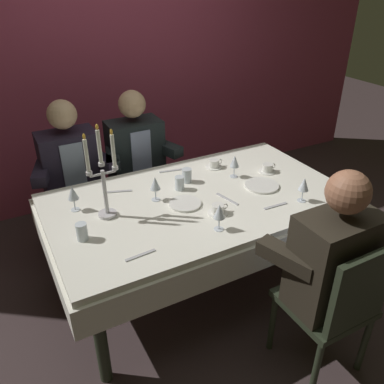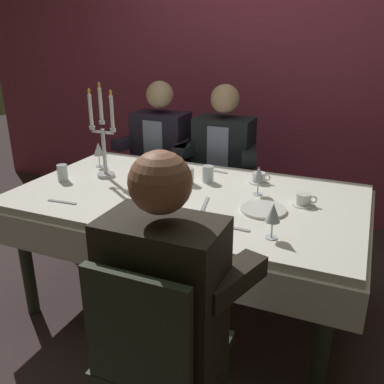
{
  "view_description": "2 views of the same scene",
  "coord_description": "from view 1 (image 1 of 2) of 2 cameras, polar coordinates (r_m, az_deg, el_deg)",
  "views": [
    {
      "loc": [
        -1.09,
        -1.94,
        2.03
      ],
      "look_at": [
        -0.06,
        -0.02,
        0.81
      ],
      "focal_mm": 37.2,
      "sensor_mm": 36.0,
      "label": 1
    },
    {
      "loc": [
        0.88,
        -1.99,
        1.58
      ],
      "look_at": [
        0.05,
        -0.05,
        0.77
      ],
      "focal_mm": 39.17,
      "sensor_mm": 36.0,
      "label": 2
    }
  ],
  "objects": [
    {
      "name": "coffee_cup_0",
      "position": [
        2.94,
        10.78,
        3.34
      ],
      "size": [
        0.13,
        0.12,
        0.06
      ],
      "color": "white",
      "rests_on": "dining_table"
    },
    {
      "name": "ground_plane",
      "position": [
        3.01,
        0.81,
        -13.03
      ],
      "size": [
        12.0,
        12.0,
        0.0
      ],
      "primitive_type": "plane",
      "color": "#3C2E2F"
    },
    {
      "name": "wine_glass_2",
      "position": [
        2.5,
        -5.32,
        1.15
      ],
      "size": [
        0.07,
        0.07,
        0.16
      ],
      "color": "silver",
      "rests_on": "dining_table"
    },
    {
      "name": "wine_glass_0",
      "position": [
        2.8,
        6.12,
        4.34
      ],
      "size": [
        0.07,
        0.07,
        0.16
      ],
      "color": "silver",
      "rests_on": "dining_table"
    },
    {
      "name": "seated_diner_1",
      "position": [
        3.26,
        -8.13,
        5.67
      ],
      "size": [
        0.63,
        0.48,
        1.24
      ],
      "color": "#283021",
      "rests_on": "ground_plane"
    },
    {
      "name": "water_tumbler_2",
      "position": [
        2.24,
        -15.51,
        -5.51
      ],
      "size": [
        0.06,
        0.06,
        0.1
      ],
      "primitive_type": "cylinder",
      "color": "silver",
      "rests_on": "dining_table"
    },
    {
      "name": "dinner_plate_0",
      "position": [
        2.49,
        -0.99,
        -1.67
      ],
      "size": [
        0.2,
        0.2,
        0.01
      ],
      "primitive_type": "cylinder",
      "color": "white",
      "rests_on": "dining_table"
    },
    {
      "name": "fork_3",
      "position": [
        2.53,
        11.89,
        -1.96
      ],
      "size": [
        0.17,
        0.03,
        0.01
      ],
      "primitive_type": "cube",
      "rotation": [
        0.0,
        0.0,
        -0.04
      ],
      "color": "#B7B7BC",
      "rests_on": "dining_table"
    },
    {
      "name": "dining_table",
      "position": [
        2.63,
        0.9,
        -2.99
      ],
      "size": [
        1.94,
        1.14,
        0.74
      ],
      "color": "white",
      "rests_on": "ground_plane"
    },
    {
      "name": "spoon_1",
      "position": [
        2.91,
        -3.05,
        3.07
      ],
      "size": [
        0.17,
        0.05,
        0.01
      ],
      "primitive_type": "cube",
      "rotation": [
        0.0,
        0.0,
        -0.19
      ],
      "color": "#B7B7BC",
      "rests_on": "dining_table"
    },
    {
      "name": "wine_glass_4",
      "position": [
        2.49,
        -16.72,
        -0.23
      ],
      "size": [
        0.07,
        0.07,
        0.16
      ],
      "color": "silver",
      "rests_on": "dining_table"
    },
    {
      "name": "back_wall",
      "position": [
        3.82,
        -11.87,
        18.5
      ],
      "size": [
        6.0,
        0.12,
        2.7
      ],
      "primitive_type": "cube",
      "color": "#9D3A53",
      "rests_on": "ground_plane"
    },
    {
      "name": "knife_2",
      "position": [
        2.68,
        -10.66,
        0.07
      ],
      "size": [
        0.18,
        0.08,
        0.01
      ],
      "primitive_type": "cube",
      "rotation": [
        0.0,
        0.0,
        -0.35
      ],
      "color": "#B7B7BC",
      "rests_on": "dining_table"
    },
    {
      "name": "spoon_4",
      "position": [
        2.09,
        -7.4,
        -8.97
      ],
      "size": [
        0.17,
        0.03,
        0.01
      ],
      "primitive_type": "cube",
      "rotation": [
        0.0,
        0.0,
        0.08
      ],
      "color": "#B7B7BC",
      "rests_on": "dining_table"
    },
    {
      "name": "water_tumbler_0",
      "position": [
        2.74,
        -0.76,
        2.4
      ],
      "size": [
        0.07,
        0.07,
        0.1
      ],
      "primitive_type": "cylinder",
      "color": "silver",
      "rests_on": "dining_table"
    },
    {
      "name": "dinner_plate_1",
      "position": [
        2.74,
        9.97,
        0.93
      ],
      "size": [
        0.23,
        0.23,
        0.01
      ],
      "primitive_type": "cylinder",
      "color": "white",
      "rests_on": "dining_table"
    },
    {
      "name": "water_tumbler_1",
      "position": [
        2.64,
        -1.8,
        1.29
      ],
      "size": [
        0.06,
        0.06,
        0.09
      ],
      "primitive_type": "cylinder",
      "color": "silver",
      "rests_on": "dining_table"
    },
    {
      "name": "seated_diner_0",
      "position": [
        3.14,
        -17.06,
        3.67
      ],
      "size": [
        0.63,
        0.48,
        1.24
      ],
      "color": "#283021",
      "rests_on": "ground_plane"
    },
    {
      "name": "coffee_cup_1",
      "position": [
        2.4,
        3.75,
        -2.53
      ],
      "size": [
        0.13,
        0.12,
        0.06
      ],
      "color": "white",
      "rests_on": "dining_table"
    },
    {
      "name": "candelabra",
      "position": [
        2.32,
        -12.57,
        1.57
      ],
      "size": [
        0.19,
        0.11,
        0.57
      ],
      "color": "silver",
      "rests_on": "dining_table"
    },
    {
      "name": "wine_glass_1",
      "position": [
        2.21,
        3.95,
        -2.9
      ],
      "size": [
        0.07,
        0.07,
        0.16
      ],
      "color": "silver",
      "rests_on": "dining_table"
    },
    {
      "name": "wine_glass_3",
      "position": [
        2.57,
        15.75,
        1.01
      ],
      "size": [
        0.07,
        0.07,
        0.16
      ],
      "color": "silver",
      "rests_on": "dining_table"
    },
    {
      "name": "coffee_cup_2",
      "position": [
        2.96,
        3.21,
        4.03
      ],
      "size": [
        0.13,
        0.12,
        0.06
      ],
      "color": "white",
      "rests_on": "dining_table"
    },
    {
      "name": "seated_diner_2",
      "position": [
        2.17,
        19.68,
        -9.32
      ],
      "size": [
        0.63,
        0.48,
        1.24
      ],
      "color": "#283021",
      "rests_on": "ground_plane"
    },
    {
      "name": "knife_0",
      "position": [
        2.56,
        5.06,
        -0.99
      ],
      "size": [
        0.06,
        0.19,
        0.01
      ],
      "primitive_type": "cube",
      "rotation": [
        0.0,
        0.0,
        1.78
      ],
      "color": "#B7B7BC",
      "rests_on": "dining_table"
    }
  ]
}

